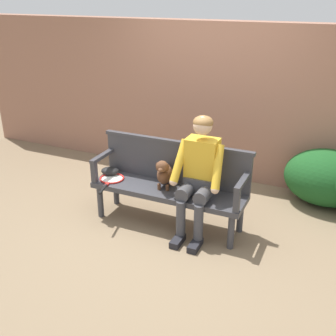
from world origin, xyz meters
The scene contains 11 objects.
ground_plane centered at (0.00, 0.00, 0.00)m, with size 40.00×40.00×0.00m, color #7A664C.
brick_garden_fence centered at (0.00, 1.66, 1.07)m, with size 8.00×0.30×2.13m, color #936651.
hedge_bush_mid_left centered at (1.59, 1.27, 0.35)m, with size 1.04×0.81×0.71m, color #194C1E.
garden_bench centered at (0.00, 0.00, 0.39)m, with size 1.76×0.48×0.45m.
bench_backrest centered at (0.00, 0.21, 0.71)m, with size 1.80×0.06×0.50m.
bench_armrest_left_end centered at (-0.84, -0.09, 0.65)m, with size 0.06×0.48×0.28m.
bench_armrest_right_end centered at (0.84, -0.09, 0.65)m, with size 0.06×0.48×0.28m.
person_seated centered at (0.37, -0.01, 0.72)m, with size 0.56×0.64×1.32m.
dog_on_bench centered at (-0.04, -0.01, 0.63)m, with size 0.22×0.37×0.36m.
tennis_racket centered at (-0.70, -0.07, 0.46)m, with size 0.35×0.58×0.03m.
baseball_glove centered at (-0.79, 0.06, 0.50)m, with size 0.22×0.17×0.09m, color black.
Camera 1 is at (1.69, -3.74, 2.49)m, focal length 43.70 mm.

